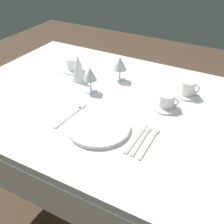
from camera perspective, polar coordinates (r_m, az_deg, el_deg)
ground_plane at (r=1.90m, az=2.37°, el=-17.92°), size 6.00×6.00×0.00m
dining_table at (r=1.44m, az=2.99°, el=-1.55°), size 1.80×1.11×0.74m
dinner_plate at (r=1.23m, az=-2.69°, el=-3.17°), size 0.28×0.28×0.02m
fork_outer at (r=1.34m, az=-8.14°, el=-0.51°), size 0.03×0.22×0.00m
dinner_knife at (r=1.18m, az=4.83°, el=-5.44°), size 0.02×0.22×0.00m
spoon_soup at (r=1.20m, az=6.39°, el=-5.07°), size 0.03×0.21×0.01m
spoon_dessert at (r=1.19m, az=7.97°, el=-5.56°), size 0.03×0.22×0.01m
saucer_left at (r=1.75m, az=-7.77°, el=8.52°), size 0.14×0.14×0.01m
coffee_cup_left at (r=1.74m, az=-7.82°, el=9.67°), size 0.10×0.08×0.07m
saucer_right at (r=1.40m, az=10.89°, el=1.09°), size 0.14×0.14×0.01m
coffee_cup_right at (r=1.38m, az=11.12°, el=2.34°), size 0.10×0.08×0.06m
saucer_far at (r=1.53m, az=14.98°, el=3.47°), size 0.13×0.13×0.01m
coffee_cup_far at (r=1.51m, az=15.27°, el=4.78°), size 0.10×0.07×0.07m
wine_glass_left at (r=1.59m, az=1.61°, el=9.62°), size 0.08×0.08×0.14m
wine_glass_right at (r=1.47m, az=-4.44°, el=7.49°), size 0.07×0.07×0.14m
napkin_folded at (r=1.60m, az=-6.80°, el=8.81°), size 0.08×0.08×0.15m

